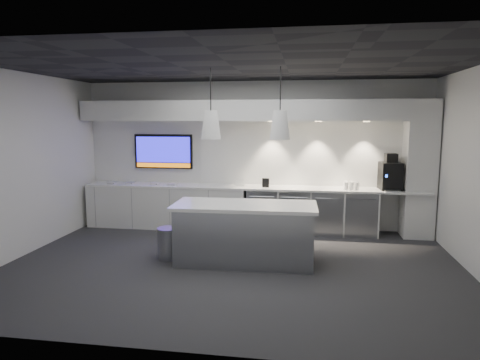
% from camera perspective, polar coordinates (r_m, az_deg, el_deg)
% --- Properties ---
extents(floor, '(7.00, 7.00, 0.00)m').
position_cam_1_polar(floor, '(6.71, -1.04, -11.37)').
color(floor, '#2E2E31').
rests_on(floor, ground).
extents(ceiling, '(7.00, 7.00, 0.00)m').
position_cam_1_polar(ceiling, '(6.37, -1.11, 15.00)').
color(ceiling, black).
rests_on(ceiling, wall_back).
extents(wall_back, '(7.00, 0.00, 7.00)m').
position_cam_1_polar(wall_back, '(8.82, 1.73, 3.33)').
color(wall_back, white).
rests_on(wall_back, floor).
extents(wall_front, '(7.00, 0.00, 7.00)m').
position_cam_1_polar(wall_front, '(3.95, -7.34, -2.70)').
color(wall_front, white).
rests_on(wall_front, floor).
extents(wall_left, '(0.00, 7.00, 7.00)m').
position_cam_1_polar(wall_left, '(7.77, -27.42, 1.76)').
color(wall_left, white).
rests_on(wall_left, floor).
extents(back_counter, '(6.80, 0.65, 0.04)m').
position_cam_1_polar(back_counter, '(8.58, 1.44, -0.98)').
color(back_counter, white).
rests_on(back_counter, left_base_cabinets).
extents(left_base_cabinets, '(3.30, 0.63, 0.86)m').
position_cam_1_polar(left_base_cabinets, '(9.05, -9.64, -3.51)').
color(left_base_cabinets, white).
rests_on(left_base_cabinets, floor).
extents(fridge_unit_a, '(0.60, 0.61, 0.85)m').
position_cam_1_polar(fridge_unit_a, '(8.64, 3.08, -4.00)').
color(fridge_unit_a, gray).
rests_on(fridge_unit_a, floor).
extents(fridge_unit_b, '(0.60, 0.61, 0.85)m').
position_cam_1_polar(fridge_unit_b, '(8.60, 7.27, -4.11)').
color(fridge_unit_b, gray).
rests_on(fridge_unit_b, floor).
extents(fridge_unit_c, '(0.60, 0.61, 0.85)m').
position_cam_1_polar(fridge_unit_c, '(8.60, 11.48, -4.20)').
color(fridge_unit_c, gray).
rests_on(fridge_unit_c, floor).
extents(fridge_unit_d, '(0.60, 0.61, 0.85)m').
position_cam_1_polar(fridge_unit_d, '(8.66, 15.66, -4.27)').
color(fridge_unit_d, gray).
rests_on(fridge_unit_d, floor).
extents(backsplash, '(4.60, 0.03, 1.30)m').
position_cam_1_polar(backsplash, '(8.73, 9.57, 3.50)').
color(backsplash, white).
rests_on(backsplash, wall_back).
extents(soffit, '(6.90, 0.60, 0.40)m').
position_cam_1_polar(soffit, '(8.50, 1.50, 9.22)').
color(soffit, white).
rests_on(soffit, wall_back).
extents(column, '(0.55, 0.55, 2.60)m').
position_cam_1_polar(column, '(8.74, 22.78, 1.33)').
color(column, white).
rests_on(column, floor).
extents(wall_tv, '(1.25, 0.07, 0.72)m').
position_cam_1_polar(wall_tv, '(9.20, -10.16, 3.77)').
color(wall_tv, black).
rests_on(wall_tv, wall_back).
extents(island, '(2.23, 1.00, 0.94)m').
position_cam_1_polar(island, '(6.72, 0.65, -7.09)').
color(island, gray).
rests_on(island, floor).
extents(bin, '(0.40, 0.40, 0.50)m').
position_cam_1_polar(bin, '(7.08, -9.53, -8.29)').
color(bin, gray).
rests_on(bin, floor).
extents(coffee_machine, '(0.41, 0.57, 0.69)m').
position_cam_1_polar(coffee_machine, '(8.64, 19.40, 0.66)').
color(coffee_machine, black).
rests_on(coffee_machine, back_counter).
extents(sign_black, '(0.14, 0.04, 0.18)m').
position_cam_1_polar(sign_black, '(8.46, 3.44, -0.37)').
color(sign_black, black).
rests_on(sign_black, back_counter).
extents(sign_white, '(0.18, 0.03, 0.14)m').
position_cam_1_polar(sign_white, '(8.57, -0.05, -0.38)').
color(sign_white, white).
rests_on(sign_white, back_counter).
extents(cup_cluster, '(0.27, 0.17, 0.15)m').
position_cam_1_polar(cup_cluster, '(8.45, 14.64, -0.74)').
color(cup_cluster, white).
rests_on(cup_cluster, back_counter).
extents(tray_a, '(0.17, 0.17, 0.02)m').
position_cam_1_polar(tray_a, '(9.35, -16.70, -0.37)').
color(tray_a, '#BEBEBE').
rests_on(tray_a, back_counter).
extents(tray_b, '(0.16, 0.16, 0.02)m').
position_cam_1_polar(tray_b, '(9.24, -14.47, -0.38)').
color(tray_b, '#BEBEBE').
rests_on(tray_b, back_counter).
extents(tray_c, '(0.17, 0.17, 0.02)m').
position_cam_1_polar(tray_c, '(9.02, -11.31, -0.48)').
color(tray_c, '#BEBEBE').
rests_on(tray_c, back_counter).
extents(tray_d, '(0.17, 0.17, 0.02)m').
position_cam_1_polar(tray_d, '(8.84, -9.01, -0.60)').
color(tray_d, '#BEBEBE').
rests_on(tray_d, back_counter).
extents(pendant_left, '(0.30, 0.30, 1.13)m').
position_cam_1_polar(pendant_left, '(6.59, -3.90, 7.37)').
color(pendant_left, white).
rests_on(pendant_left, ceiling).
extents(pendant_right, '(0.30, 0.30, 1.13)m').
position_cam_1_polar(pendant_right, '(6.44, 5.35, 7.33)').
color(pendant_right, white).
rests_on(pendant_right, ceiling).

